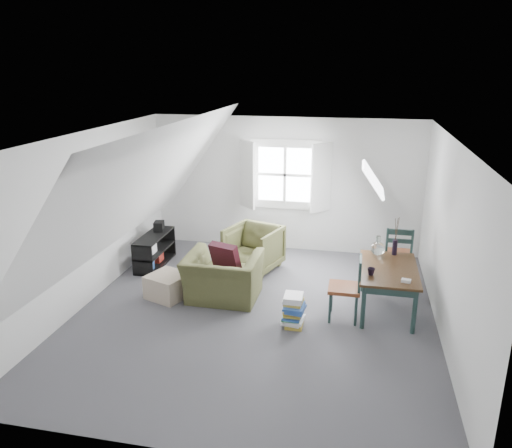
% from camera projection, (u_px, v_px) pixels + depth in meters
% --- Properties ---
extents(floor, '(5.50, 5.50, 0.00)m').
position_uv_depth(floor, '(254.00, 314.00, 7.11)').
color(floor, '#49484D').
rests_on(floor, ground).
extents(ceiling, '(5.50, 5.50, 0.00)m').
position_uv_depth(ceiling, '(254.00, 138.00, 6.35)').
color(ceiling, white).
rests_on(ceiling, wall_back).
extents(wall_back, '(5.00, 0.00, 5.00)m').
position_uv_depth(wall_back, '(285.00, 185.00, 9.30)').
color(wall_back, silver).
rests_on(wall_back, ground).
extents(wall_front, '(5.00, 0.00, 5.00)m').
position_uv_depth(wall_front, '(186.00, 333.00, 4.17)').
color(wall_front, silver).
rests_on(wall_front, ground).
extents(wall_left, '(0.00, 5.50, 5.50)m').
position_uv_depth(wall_left, '(86.00, 219.00, 7.22)').
color(wall_left, silver).
rests_on(wall_left, ground).
extents(wall_right, '(0.00, 5.50, 5.50)m').
position_uv_depth(wall_right, '(449.00, 244.00, 6.24)').
color(wall_right, silver).
rests_on(wall_right, ground).
extents(slope_left, '(3.19, 5.50, 4.48)m').
position_uv_depth(slope_left, '(145.00, 187.00, 6.88)').
color(slope_left, white).
rests_on(slope_left, wall_left).
extents(slope_right, '(3.19, 5.50, 4.48)m').
position_uv_depth(slope_right, '(375.00, 199.00, 6.27)').
color(slope_right, white).
rests_on(slope_right, wall_right).
extents(dormer_window, '(1.71, 0.35, 1.30)m').
position_uv_depth(dormer_window, '(285.00, 175.00, 9.17)').
color(dormer_window, white).
rests_on(dormer_window, wall_back).
extents(skylight, '(0.35, 0.75, 0.47)m').
position_uv_depth(skylight, '(373.00, 179.00, 7.49)').
color(skylight, white).
rests_on(skylight, slope_right).
extents(armchair_near, '(1.10, 0.96, 0.70)m').
position_uv_depth(armchair_near, '(223.00, 299.00, 7.57)').
color(armchair_near, '#454723').
rests_on(armchair_near, floor).
extents(armchair_far, '(1.05, 1.06, 0.77)m').
position_uv_depth(armchair_far, '(253.00, 269.00, 8.67)').
color(armchair_far, '#454723').
rests_on(armchair_far, floor).
extents(throw_pillow, '(0.50, 0.39, 0.46)m').
position_uv_depth(throw_pillow, '(225.00, 257.00, 7.52)').
color(throw_pillow, '#3B101C').
rests_on(throw_pillow, armchair_near).
extents(ottoman, '(0.70, 0.70, 0.36)m').
position_uv_depth(ottoman, '(168.00, 286.00, 7.58)').
color(ottoman, tan).
rests_on(ottoman, floor).
extents(dining_table, '(0.79, 1.32, 0.66)m').
position_uv_depth(dining_table, '(388.00, 274.00, 7.04)').
color(dining_table, '#311E0F').
rests_on(dining_table, floor).
extents(demijohn, '(0.21, 0.21, 0.30)m').
position_uv_depth(demijohn, '(378.00, 248.00, 7.42)').
color(demijohn, silver).
rests_on(demijohn, dining_table).
extents(vase_twigs, '(0.07, 0.08, 0.58)m').
position_uv_depth(vase_twigs, '(395.00, 246.00, 7.46)').
color(vase_twigs, black).
rests_on(vase_twigs, dining_table).
extents(cup, '(0.12, 0.12, 0.10)m').
position_uv_depth(cup, '(371.00, 275.00, 6.78)').
color(cup, black).
rests_on(cup, dining_table).
extents(paper_box, '(0.13, 0.10, 0.04)m').
position_uv_depth(paper_box, '(406.00, 281.00, 6.55)').
color(paper_box, white).
rests_on(paper_box, dining_table).
extents(dining_chair_far, '(0.46, 0.46, 0.99)m').
position_uv_depth(dining_chair_far, '(397.00, 254.00, 7.93)').
color(dining_chair_far, brown).
rests_on(dining_chair_far, floor).
extents(dining_chair_near, '(0.43, 0.43, 0.92)m').
position_uv_depth(dining_chair_near, '(347.00, 287.00, 6.84)').
color(dining_chair_near, brown).
rests_on(dining_chair_near, floor).
extents(media_shelf, '(0.36, 1.08, 0.55)m').
position_uv_depth(media_shelf, '(154.00, 252.00, 8.76)').
color(media_shelf, black).
rests_on(media_shelf, floor).
extents(electronics_box, '(0.20, 0.25, 0.18)m').
position_uv_depth(electronics_box, '(159.00, 226.00, 8.91)').
color(electronics_box, black).
rests_on(electronics_box, media_shelf).
extents(magazine_stack, '(0.33, 0.39, 0.44)m').
position_uv_depth(magazine_stack, '(294.00, 311.00, 6.73)').
color(magazine_stack, '#B29933').
rests_on(magazine_stack, floor).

